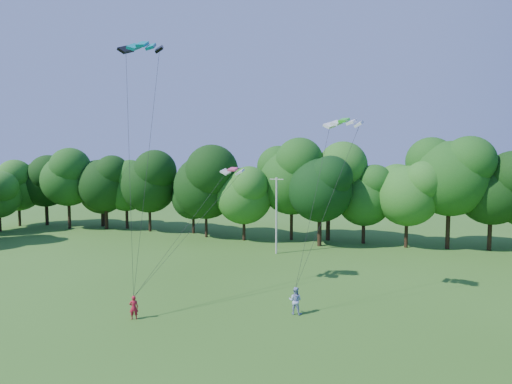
% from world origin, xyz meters
% --- Properties ---
extents(utility_pole, '(1.69, 0.53, 8.63)m').
position_xyz_m(utility_pole, '(-1.20, 27.70, 4.42)').
color(utility_pole, '#ACABA4').
rests_on(utility_pole, ground).
extents(kite_flyer_left, '(0.69, 0.61, 1.58)m').
position_xyz_m(kite_flyer_left, '(-5.33, 6.59, 0.79)').
color(kite_flyer_left, '#B2172B').
rests_on(kite_flyer_left, ground).
extents(kite_flyer_right, '(0.94, 0.75, 1.87)m').
position_xyz_m(kite_flyer_right, '(4.62, 10.71, 0.94)').
color(kite_flyer_right, '#9CABD8').
rests_on(kite_flyer_right, ground).
extents(kite_teal, '(3.30, 2.08, 0.77)m').
position_xyz_m(kite_teal, '(-6.68, 10.30, 18.83)').
color(kite_teal, '#047E8A').
rests_on(kite_teal, ground).
extents(kite_green, '(2.85, 1.70, 0.44)m').
position_xyz_m(kite_green, '(7.37, 13.95, 13.31)').
color(kite_green, green).
rests_on(kite_green, ground).
extents(kite_pink, '(1.86, 0.91, 0.34)m').
position_xyz_m(kite_pink, '(-1.36, 14.52, 9.77)').
color(kite_pink, '#EA4173').
rests_on(kite_pink, ground).
extents(tree_back_west, '(7.60, 7.60, 11.06)m').
position_xyz_m(tree_back_west, '(-32.76, 37.87, 6.91)').
color(tree_back_west, '#302013').
rests_on(tree_back_west, ground).
extents(tree_back_center, '(8.54, 8.54, 12.42)m').
position_xyz_m(tree_back_center, '(2.83, 33.24, 7.76)').
color(tree_back_center, black).
rests_on(tree_back_center, ground).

